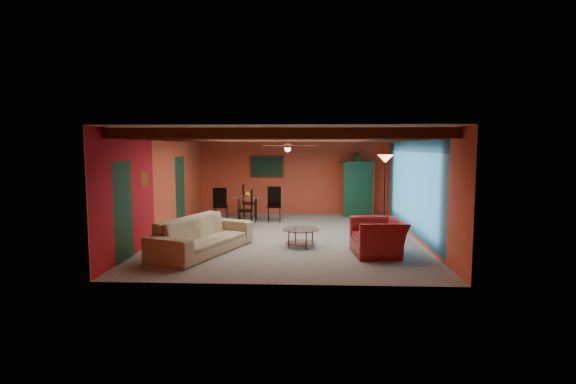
{
  "coord_description": "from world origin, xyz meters",
  "views": [
    {
      "loc": [
        0.52,
        -11.27,
        2.34
      ],
      "look_at": [
        0.0,
        0.2,
        1.15
      ],
      "focal_mm": 27.46,
      "sensor_mm": 36.0,
      "label": 1
    }
  ],
  "objects_px": {
    "armoire": "(357,189)",
    "vase": "(247,184)",
    "floor_lamp": "(385,193)",
    "dining_table": "(247,204)",
    "sofa": "(203,235)",
    "coffee_table": "(301,238)",
    "armchair": "(378,237)",
    "potted_plant": "(358,156)"
  },
  "relations": [
    {
      "from": "sofa",
      "to": "armchair",
      "type": "distance_m",
      "value": 3.84
    },
    {
      "from": "armchair",
      "to": "armoire",
      "type": "xyz_separation_m",
      "value": [
        0.15,
        5.54,
        0.51
      ]
    },
    {
      "from": "coffee_table",
      "to": "floor_lamp",
      "type": "relative_size",
      "value": 0.4
    },
    {
      "from": "floor_lamp",
      "to": "vase",
      "type": "xyz_separation_m",
      "value": [
        -4.0,
        1.27,
        0.13
      ]
    },
    {
      "from": "coffee_table",
      "to": "armoire",
      "type": "height_order",
      "value": "armoire"
    },
    {
      "from": "sofa",
      "to": "dining_table",
      "type": "relative_size",
      "value": 1.27
    },
    {
      "from": "sofa",
      "to": "armoire",
      "type": "relative_size",
      "value": 1.5
    },
    {
      "from": "floor_lamp",
      "to": "dining_table",
      "type": "bearing_deg",
      "value": 162.45
    },
    {
      "from": "dining_table",
      "to": "potted_plant",
      "type": "relative_size",
      "value": 4.86
    },
    {
      "from": "sofa",
      "to": "dining_table",
      "type": "xyz_separation_m",
      "value": [
        0.44,
        4.03,
        0.16
      ]
    },
    {
      "from": "potted_plant",
      "to": "vase",
      "type": "distance_m",
      "value": 3.94
    },
    {
      "from": "armoire",
      "to": "armchair",
      "type": "bearing_deg",
      "value": -111.48
    },
    {
      "from": "armoire",
      "to": "potted_plant",
      "type": "relative_size",
      "value": 4.12
    },
    {
      "from": "armoire",
      "to": "sofa",
      "type": "bearing_deg",
      "value": -145.83
    },
    {
      "from": "sofa",
      "to": "armoire",
      "type": "bearing_deg",
      "value": -14.57
    },
    {
      "from": "potted_plant",
      "to": "armchair",
      "type": "bearing_deg",
      "value": -91.59
    },
    {
      "from": "dining_table",
      "to": "armoire",
      "type": "height_order",
      "value": "armoire"
    },
    {
      "from": "armchair",
      "to": "dining_table",
      "type": "relative_size",
      "value": 0.56
    },
    {
      "from": "sofa",
      "to": "armoire",
      "type": "xyz_separation_m",
      "value": [
        3.99,
        5.51,
        0.5
      ]
    },
    {
      "from": "sofa",
      "to": "floor_lamp",
      "type": "height_order",
      "value": "floor_lamp"
    },
    {
      "from": "armoire",
      "to": "floor_lamp",
      "type": "height_order",
      "value": "floor_lamp"
    },
    {
      "from": "coffee_table",
      "to": "vase",
      "type": "xyz_separation_m",
      "value": [
        -1.71,
        3.37,
        0.97
      ]
    },
    {
      "from": "sofa",
      "to": "vase",
      "type": "bearing_deg",
      "value": 15.14
    },
    {
      "from": "potted_plant",
      "to": "armoire",
      "type": "bearing_deg",
      "value": 0.0
    },
    {
      "from": "armchair",
      "to": "coffee_table",
      "type": "height_order",
      "value": "armchair"
    },
    {
      "from": "armoire",
      "to": "vase",
      "type": "distance_m",
      "value": 3.86
    },
    {
      "from": "armchair",
      "to": "potted_plant",
      "type": "distance_m",
      "value": 5.77
    },
    {
      "from": "armchair",
      "to": "dining_table",
      "type": "distance_m",
      "value": 5.29
    },
    {
      "from": "dining_table",
      "to": "floor_lamp",
      "type": "bearing_deg",
      "value": -17.55
    },
    {
      "from": "armchair",
      "to": "coffee_table",
      "type": "relative_size",
      "value": 1.41
    },
    {
      "from": "armoire",
      "to": "vase",
      "type": "xyz_separation_m",
      "value": [
        -3.55,
        -1.48,
        0.29
      ]
    },
    {
      "from": "dining_table",
      "to": "armoire",
      "type": "xyz_separation_m",
      "value": [
        3.55,
        1.48,
        0.35
      ]
    },
    {
      "from": "coffee_table",
      "to": "vase",
      "type": "height_order",
      "value": "vase"
    },
    {
      "from": "armoire",
      "to": "dining_table",
      "type": "bearing_deg",
      "value": -177.25
    },
    {
      "from": "armoire",
      "to": "potted_plant",
      "type": "height_order",
      "value": "potted_plant"
    },
    {
      "from": "sofa",
      "to": "coffee_table",
      "type": "bearing_deg",
      "value": -51.76
    },
    {
      "from": "armchair",
      "to": "potted_plant",
      "type": "xyz_separation_m",
      "value": [
        0.15,
        5.54,
        1.62
      ]
    },
    {
      "from": "coffee_table",
      "to": "dining_table",
      "type": "relative_size",
      "value": 0.4
    },
    {
      "from": "armchair",
      "to": "coffee_table",
      "type": "distance_m",
      "value": 1.83
    },
    {
      "from": "armchair",
      "to": "vase",
      "type": "relative_size",
      "value": 6.73
    },
    {
      "from": "armchair",
      "to": "armoire",
      "type": "relative_size",
      "value": 0.67
    },
    {
      "from": "armchair",
      "to": "coffee_table",
      "type": "xyz_separation_m",
      "value": [
        -1.69,
        0.68,
        -0.17
      ]
    }
  ]
}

